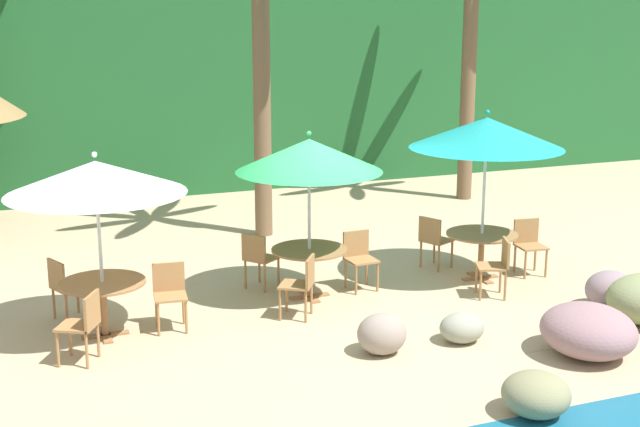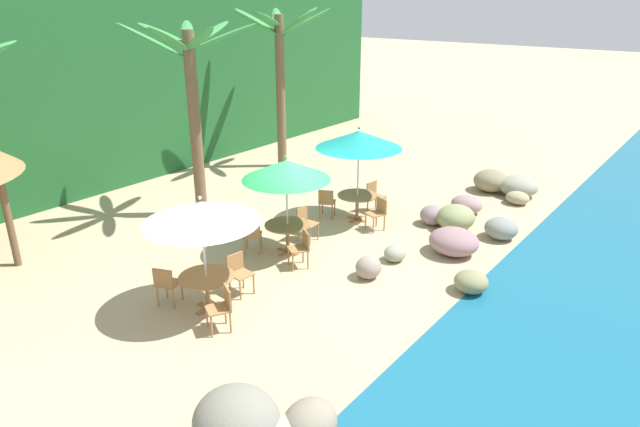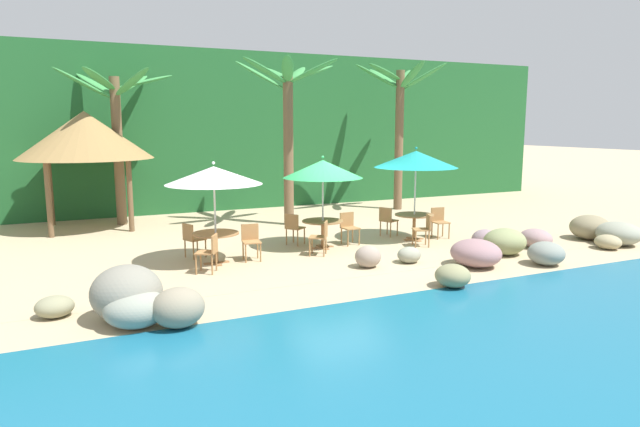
{
  "view_description": "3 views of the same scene",
  "coord_description": "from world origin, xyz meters",
  "px_view_note": "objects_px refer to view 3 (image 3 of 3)",
  "views": [
    {
      "loc": [
        -4.55,
        -10.95,
        4.18
      ],
      "look_at": [
        -0.05,
        0.58,
        1.18
      ],
      "focal_mm": 48.72,
      "sensor_mm": 36.0,
      "label": 1
    },
    {
      "loc": [
        -9.78,
        -7.93,
        5.95
      ],
      "look_at": [
        0.41,
        -0.11,
        0.9
      ],
      "focal_mm": 31.7,
      "sensor_mm": 36.0,
      "label": 2
    },
    {
      "loc": [
        -6.39,
        -12.75,
        3.26
      ],
      "look_at": [
        -0.59,
        -0.11,
        1.01
      ],
      "focal_mm": 31.07,
      "sensor_mm": 36.0,
      "label": 3
    }
  ],
  "objects_px": {
    "umbrella_teal": "(416,159)",
    "palm_tree_nearest": "(116,117)",
    "chair_teal_left": "(424,228)",
    "dining_table_green": "(323,225)",
    "dining_table_teal": "(414,219)",
    "palm_tree_third": "(400,108)",
    "chair_white_seaward": "(251,239)",
    "chair_white_left": "(210,250)",
    "chair_teal_seaward": "(439,220)",
    "umbrella_green": "(323,169)",
    "chair_green_inland": "(294,227)",
    "chair_green_left": "(321,235)",
    "chair_green_seaward": "(349,226)",
    "palapa_hut": "(85,135)",
    "chair_white_inland": "(192,238)",
    "palm_tree_second": "(288,109)",
    "umbrella_white": "(214,175)",
    "chair_teal_inland": "(387,219)"
  },
  "relations": [
    {
      "from": "dining_table_teal",
      "to": "chair_teal_left",
      "type": "height_order",
      "value": "chair_teal_left"
    },
    {
      "from": "umbrella_white",
      "to": "chair_teal_inland",
      "type": "distance_m",
      "value": 5.68
    },
    {
      "from": "chair_white_left",
      "to": "umbrella_teal",
      "type": "height_order",
      "value": "umbrella_teal"
    },
    {
      "from": "chair_green_inland",
      "to": "umbrella_teal",
      "type": "height_order",
      "value": "umbrella_teal"
    },
    {
      "from": "dining_table_green",
      "to": "palapa_hut",
      "type": "xyz_separation_m",
      "value": [
        -5.49,
        5.67,
        2.3
      ]
    },
    {
      "from": "chair_white_inland",
      "to": "chair_white_left",
      "type": "height_order",
      "value": "same"
    },
    {
      "from": "umbrella_teal",
      "to": "chair_white_left",
      "type": "bearing_deg",
      "value": -169.79
    },
    {
      "from": "dining_table_teal",
      "to": "palm_tree_third",
      "type": "bearing_deg",
      "value": 61.81
    },
    {
      "from": "chair_green_inland",
      "to": "umbrella_teal",
      "type": "relative_size",
      "value": 0.33
    },
    {
      "from": "dining_table_green",
      "to": "palm_tree_third",
      "type": "bearing_deg",
      "value": 41.9
    },
    {
      "from": "umbrella_green",
      "to": "dining_table_teal",
      "type": "distance_m",
      "value": 3.17
    },
    {
      "from": "umbrella_green",
      "to": "umbrella_teal",
      "type": "height_order",
      "value": "umbrella_teal"
    },
    {
      "from": "chair_green_left",
      "to": "palm_tree_second",
      "type": "relative_size",
      "value": 0.16
    },
    {
      "from": "umbrella_green",
      "to": "palm_tree_nearest",
      "type": "relative_size",
      "value": 0.49
    },
    {
      "from": "chair_green_inland",
      "to": "palm_tree_nearest",
      "type": "bearing_deg",
      "value": 126.54
    },
    {
      "from": "chair_white_inland",
      "to": "palm_tree_third",
      "type": "bearing_deg",
      "value": 27.63
    },
    {
      "from": "chair_green_left",
      "to": "dining_table_green",
      "type": "bearing_deg",
      "value": 62.89
    },
    {
      "from": "chair_white_inland",
      "to": "chair_green_inland",
      "type": "relative_size",
      "value": 1.0
    },
    {
      "from": "palm_tree_third",
      "to": "chair_green_inland",
      "type": "bearing_deg",
      "value": -144.65
    },
    {
      "from": "chair_green_seaward",
      "to": "dining_table_green",
      "type": "bearing_deg",
      "value": -171.2
    },
    {
      "from": "chair_white_inland",
      "to": "chair_teal_left",
      "type": "height_order",
      "value": "same"
    },
    {
      "from": "umbrella_white",
      "to": "chair_teal_left",
      "type": "bearing_deg",
      "value": -5.23
    },
    {
      "from": "chair_white_seaward",
      "to": "chair_white_left",
      "type": "xyz_separation_m",
      "value": [
        -1.19,
        -0.78,
        0.0
      ]
    },
    {
      "from": "chair_teal_seaward",
      "to": "chair_teal_left",
      "type": "xyz_separation_m",
      "value": [
        -1.09,
        -0.81,
        0.0
      ]
    },
    {
      "from": "chair_white_inland",
      "to": "dining_table_green",
      "type": "xyz_separation_m",
      "value": [
        3.4,
        -0.29,
        0.1
      ]
    },
    {
      "from": "umbrella_teal",
      "to": "palm_tree_nearest",
      "type": "distance_m",
      "value": 9.6
    },
    {
      "from": "chair_green_inland",
      "to": "chair_green_left",
      "type": "height_order",
      "value": "same"
    },
    {
      "from": "palm_tree_nearest",
      "to": "chair_white_left",
      "type": "bearing_deg",
      "value": -80.57
    },
    {
      "from": "palm_tree_nearest",
      "to": "palm_tree_second",
      "type": "xyz_separation_m",
      "value": [
        4.99,
        -2.27,
        0.27
      ]
    },
    {
      "from": "chair_white_seaward",
      "to": "palm_tree_third",
      "type": "relative_size",
      "value": 0.16
    },
    {
      "from": "chair_white_left",
      "to": "palm_tree_nearest",
      "type": "height_order",
      "value": "palm_tree_nearest"
    },
    {
      "from": "dining_table_teal",
      "to": "palm_tree_second",
      "type": "bearing_deg",
      "value": 121.23
    },
    {
      "from": "chair_teal_inland",
      "to": "palapa_hut",
      "type": "xyz_separation_m",
      "value": [
        -7.85,
        5.09,
        2.4
      ]
    },
    {
      "from": "chair_teal_left",
      "to": "chair_teal_seaward",
      "type": "bearing_deg",
      "value": 36.59
    },
    {
      "from": "umbrella_white",
      "to": "chair_teal_seaward",
      "type": "relative_size",
      "value": 2.78
    },
    {
      "from": "umbrella_white",
      "to": "chair_green_seaward",
      "type": "height_order",
      "value": "umbrella_white"
    },
    {
      "from": "umbrella_green",
      "to": "chair_teal_seaward",
      "type": "relative_size",
      "value": 2.82
    },
    {
      "from": "chair_green_seaward",
      "to": "dining_table_teal",
      "type": "xyz_separation_m",
      "value": [
        1.95,
        -0.28,
        0.1
      ]
    },
    {
      "from": "chair_white_seaward",
      "to": "chair_white_left",
      "type": "height_order",
      "value": "same"
    },
    {
      "from": "chair_teal_inland",
      "to": "chair_green_inland",
      "type": "bearing_deg",
      "value": 179.14
    },
    {
      "from": "chair_teal_inland",
      "to": "palapa_hut",
      "type": "bearing_deg",
      "value": 147.04
    },
    {
      "from": "chair_green_inland",
      "to": "chair_green_seaward",
      "type": "bearing_deg",
      "value": -19.23
    },
    {
      "from": "chair_green_inland",
      "to": "dining_table_green",
      "type": "bearing_deg",
      "value": -47.27
    },
    {
      "from": "umbrella_green",
      "to": "palm_tree_third",
      "type": "distance_m",
      "value": 7.64
    },
    {
      "from": "chair_white_inland",
      "to": "dining_table_teal",
      "type": "height_order",
      "value": "chair_white_inland"
    },
    {
      "from": "chair_green_inland",
      "to": "palm_tree_nearest",
      "type": "distance_m",
      "value": 7.26
    },
    {
      "from": "chair_green_left",
      "to": "chair_teal_seaward",
      "type": "height_order",
      "value": "same"
    },
    {
      "from": "chair_white_left",
      "to": "chair_green_seaward",
      "type": "relative_size",
      "value": 1.0
    },
    {
      "from": "dining_table_green",
      "to": "umbrella_teal",
      "type": "height_order",
      "value": "umbrella_teal"
    },
    {
      "from": "chair_teal_left",
      "to": "dining_table_green",
      "type": "bearing_deg",
      "value": 159.19
    }
  ]
}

